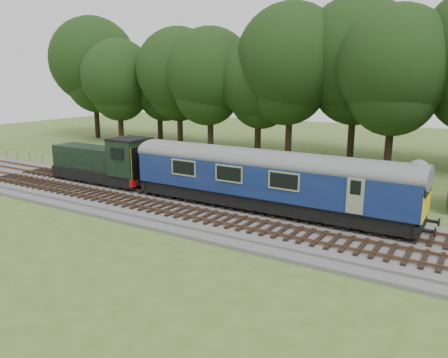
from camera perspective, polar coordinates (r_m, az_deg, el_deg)
The scene contains 9 objects.
ground at distance 29.27m, azimuth -6.32°, elevation -3.66°, with size 120.00×120.00×0.00m, color #476123.
ballast at distance 29.22m, azimuth -6.33°, elevation -3.34°, with size 70.00×7.00×0.35m, color #4C4C4F.
track_north at distance 30.22m, azimuth -4.71°, elevation -2.27°, with size 67.20×2.40×0.21m.
track_south at distance 27.96m, azimuth -8.36°, elevation -3.64°, with size 67.20×2.40×0.21m.
fence at distance 32.79m, azimuth -1.49°, elevation -1.75°, with size 64.00×0.12×1.00m, color #6B6054, non-canonical shape.
tree_line at distance 48.05m, azimuth 10.01°, elevation 2.84°, with size 70.00×8.00×18.00m, color black, non-canonical shape.
dmu_railcar at distance 26.68m, azimuth 5.54°, elevation 0.49°, with size 18.05×2.86×3.88m.
shunter_loco at distance 35.10m, azimuth -15.33°, elevation 2.08°, with size 8.91×2.60×3.38m.
worker at distance 31.35m, azimuth -9.99°, elevation -0.37°, with size 0.62×0.41×1.71m, color #FE560D.
Camera 1 is at (17.36, -22.01, 8.41)m, focal length 35.00 mm.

